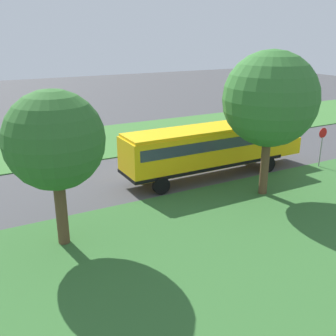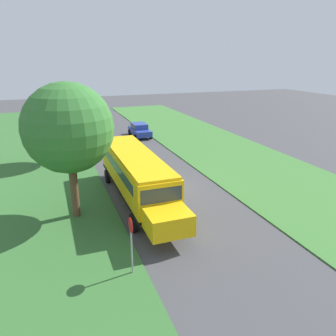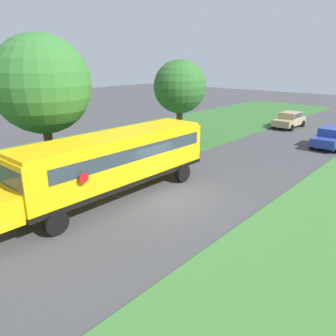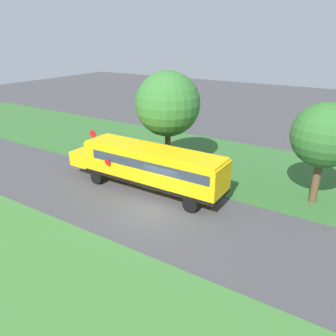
% 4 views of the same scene
% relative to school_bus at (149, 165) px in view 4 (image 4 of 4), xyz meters
% --- Properties ---
extents(ground_plane, '(120.00, 120.00, 0.00)m').
position_rel_school_bus_xyz_m(ground_plane, '(2.33, 1.74, -1.92)').
color(ground_plane, '#424244').
extents(grass_verge, '(12.00, 80.00, 0.08)m').
position_rel_school_bus_xyz_m(grass_verge, '(-7.67, 1.74, -1.88)').
color(grass_verge, '#33662D').
rests_on(grass_verge, ground).
extents(grass_far_side, '(10.00, 80.00, 0.07)m').
position_rel_school_bus_xyz_m(grass_far_side, '(11.33, 1.74, -1.89)').
color(grass_far_side, '#3D7533').
rests_on(grass_far_side, ground).
extents(school_bus, '(2.84, 12.42, 3.16)m').
position_rel_school_bus_xyz_m(school_bus, '(0.00, 0.00, 0.00)').
color(school_bus, yellow).
rests_on(school_bus, ground).
extents(oak_tree_beside_bus, '(5.01, 5.01, 7.88)m').
position_rel_school_bus_xyz_m(oak_tree_beside_bus, '(-3.98, -1.08, 3.59)').
color(oak_tree_beside_bus, brown).
rests_on(oak_tree_beside_bus, ground).
extents(oak_tree_roadside_mid, '(4.03, 4.03, 6.64)m').
position_rel_school_bus_xyz_m(oak_tree_roadside_mid, '(-4.07, 10.28, 2.74)').
color(oak_tree_roadside_mid, brown).
rests_on(oak_tree_roadside_mid, ground).
extents(stop_sign, '(0.08, 0.68, 2.74)m').
position_rel_school_bus_xyz_m(stop_sign, '(-2.27, -7.53, -0.19)').
color(stop_sign, gray).
rests_on(stop_sign, ground).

